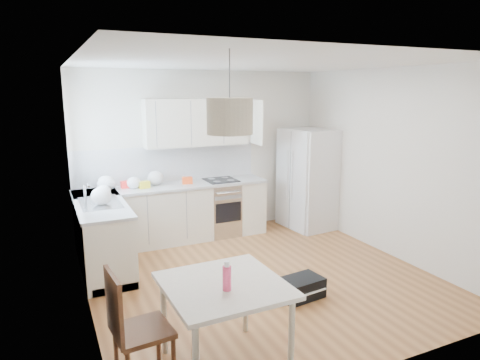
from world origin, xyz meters
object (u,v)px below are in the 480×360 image
Objects in this scene: refrigerator at (309,179)px; gym_bag at (301,288)px; dining_table at (224,293)px; dining_chair at (143,328)px.

gym_bag is at bearing -130.56° from refrigerator.
dining_chair is at bearing 174.33° from dining_table.
refrigerator is at bearing 44.96° from dining_table.
dining_table is 2.00× the size of gym_bag.
refrigerator is 1.71× the size of dining_table.
dining_chair reaches higher than gym_bag.
refrigerator is at bearing 34.23° from dining_chair.
refrigerator is at bearing 47.73° from gym_bag.
dining_table is 0.71m from dining_chair.
gym_bag is (1.99, 0.75, -0.39)m from dining_chair.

